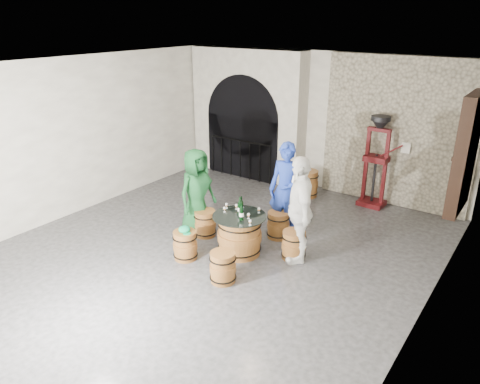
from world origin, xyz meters
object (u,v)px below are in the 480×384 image
Objects in this scene: barrel_stool_far at (278,225)px; barrel_stool_right at (294,245)px; barrel_table at (239,235)px; wine_bottle_left at (240,208)px; corking_press at (377,155)px; person_blue at (286,190)px; barrel_stool_near_right at (223,267)px; wine_bottle_right at (241,207)px; side_barrel at (308,184)px; person_white at (299,209)px; person_green at (197,192)px; barrel_stool_near_left at (185,245)px; wine_bottle_center at (241,213)px; barrel_stool_left at (205,223)px.

barrel_stool_right is (0.63, -0.53, 0.00)m from barrel_stool_far.
wine_bottle_left is at bearing 118.32° from barrel_table.
barrel_stool_far is 0.26× the size of corking_press.
barrel_table is 1.26m from person_blue.
barrel_stool_near_right is 1.57× the size of wine_bottle_right.
side_barrel is (-0.24, 3.08, -0.55)m from wine_bottle_left.
side_barrel reaches higher than barrel_stool_right.
person_white is at bearing 24.03° from barrel_table.
person_green is 3.97m from corking_press.
barrel_stool_near_right is (-0.55, -1.29, 0.00)m from barrel_stool_right.
person_green is (-2.02, -0.16, 0.58)m from barrel_stool_right.
wine_bottle_center is at bearing 35.95° from barrel_stool_near_left.
barrel_stool_left is 1.57× the size of wine_bottle_right.
barrel_stool_far is 1.06m from wine_bottle_right.
person_blue is 1.10m from wine_bottle_left.
barrel_stool_left is 1.00× the size of barrel_stool_right.
person_green reaches higher than barrel_stool_left.
side_barrel is 0.31× the size of corking_press.
person_white is at bearing 65.02° from barrel_stool_near_right.
barrel_stool_right is at bearing 34.68° from wine_bottle_center.
barrel_stool_near_left is 1.57× the size of wine_bottle_center.
barrel_stool_right is 1.57× the size of wine_bottle_center.
person_white reaches higher than barrel_stool_left.
barrel_table reaches higher than barrel_stool_near_left.
barrel_table is at bearing -61.68° from wine_bottle_left.
person_green is 1.14m from wine_bottle_right.
person_blue reaches higher than wine_bottle_center.
person_white is at bearing -56.17° from person_blue.
barrel_stool_left is 3.97m from corking_press.
wine_bottle_left is 1.00× the size of wine_bottle_right.
barrel_stool_far is at bearing -57.48° from person_green.
barrel_table is 1.84× the size of barrel_stool_far.
wine_bottle_left is at bearing -106.37° from barrel_stool_far.
barrel_stool_left is 1.66m from person_blue.
wine_bottle_right is at bearing -115.97° from person_blue.
person_green is at bearing -122.68° from person_white.
corking_press is at bearing 71.04° from wine_bottle_right.
side_barrel is at bearing 98.23° from barrel_stool_near_right.
barrel_stool_near_right is 0.26× the size of corking_press.
wine_bottle_left is at bearing -92.63° from wine_bottle_right.
person_white is at bearing 33.99° from wine_bottle_center.
barrel_stool_left is at bearing -120.55° from corking_press.
barrel_stool_far is 1.09m from person_white.
barrel_stool_right is at bearing -79.48° from person_green.
side_barrel is at bearing 77.15° from barrel_stool_left.
person_green is at bearing -153.55° from barrel_stool_far.
barrel_stool_near_right is at bearing -87.58° from barrel_stool_far.
barrel_stool_far and barrel_stool_near_left have the same top height.
barrel_stool_near_left is at bearing -126.98° from person_blue.
barrel_stool_far is at bearing -164.17° from person_white.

